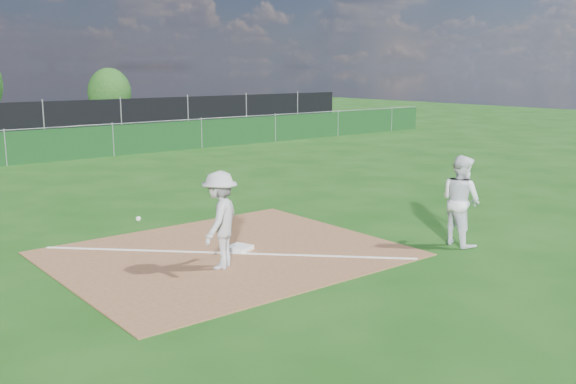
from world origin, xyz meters
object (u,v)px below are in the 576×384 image
(play_at_first, at_px, (220,220))
(tree_right, at_px, (109,92))
(runner, at_px, (461,200))
(car_right, at_px, (40,118))
(first_base, at_px, (240,248))

(play_at_first, bearing_deg, tree_right, 69.34)
(runner, height_order, car_right, runner)
(runner, xyz_separation_m, car_right, (1.43, 29.08, -0.24))
(play_at_first, height_order, tree_right, tree_right)
(runner, bearing_deg, tree_right, -3.44)
(first_base, distance_m, car_right, 27.23)
(play_at_first, xyz_separation_m, runner, (4.46, -1.65, 0.02))
(car_right, height_order, tree_right, tree_right)
(tree_right, bearing_deg, car_right, -141.43)
(first_base, height_order, runner, runner)
(tree_right, bearing_deg, play_at_first, -110.66)
(first_base, height_order, tree_right, tree_right)
(tree_right, bearing_deg, runner, -102.86)
(first_base, xyz_separation_m, play_at_first, (-0.85, -0.67, 0.80))
(play_at_first, height_order, runner, runner)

